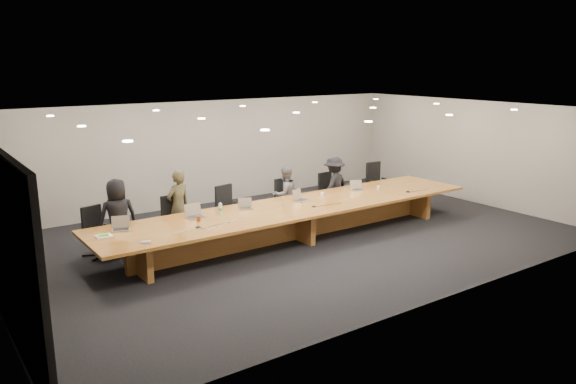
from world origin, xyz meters
The scene contains 28 objects.
ground centered at (0.00, 0.00, 0.00)m, with size 12.00×12.00×0.00m, color black.
back_wall centered at (0.00, 4.00, 1.40)m, with size 12.00×0.02×2.80m, color #B9B3A8.
conference_table centered at (0.00, 0.00, 0.52)m, with size 9.00×1.80×0.75m.
chair_far_left centered at (-3.90, 1.34, 0.52)m, with size 0.53×0.53×1.03m, color black, non-canonical shape.
chair_left centered at (-2.31, 1.19, 0.53)m, with size 0.54×0.54×1.06m, color black, non-canonical shape.
chair_mid_left centered at (-0.94, 1.26, 0.55)m, with size 0.56×0.56×1.10m, color black, non-canonical shape.
chair_mid_right centered at (0.65, 1.26, 0.53)m, with size 0.54×0.54×1.06m, color black, non-canonical shape.
chair_right centered at (2.01, 1.26, 0.53)m, with size 0.54×0.54×1.06m, color black, non-canonical shape.
chair_far_right centered at (3.74, 1.30, 0.57)m, with size 0.58×0.58×1.14m, color black, non-canonical shape.
person_a centered at (-3.52, 1.22, 0.78)m, with size 0.76×0.50×1.56m, color black.
person_b centered at (-2.19, 1.27, 0.79)m, with size 0.58×0.38×1.59m, color #39331F.
person_c centered at (0.54, 1.18, 0.70)m, with size 0.68×0.53×1.40m, color slate.
person_d centered at (2.01, 1.12, 0.74)m, with size 0.95×0.55×1.48m, color black.
laptop_a centered at (-3.74, 0.39, 0.88)m, with size 0.33×0.24×0.26m, color tan, non-canonical shape.
laptop_b centered at (-2.21, 0.39, 0.89)m, with size 0.36×0.26×0.28m, color tan, non-canonical shape.
laptop_c centered at (-1.03, 0.40, 0.86)m, with size 0.29×0.21×0.23m, color tan, non-canonical shape.
laptop_d centered at (0.37, 0.28, 0.88)m, with size 0.34×0.25×0.27m, color #C4B096, non-canonical shape.
laptop_e centered at (2.13, 0.36, 0.87)m, with size 0.31×0.22×0.24m, color #C6B497, non-canonical shape.
water_bottle centered at (-1.69, 0.30, 0.87)m, with size 0.07×0.07×0.23m, color silver.
amber_mug centered at (-2.28, 0.13, 0.80)m, with size 0.08×0.08×0.10m, color brown.
paper_cup_near centered at (1.02, 0.37, 0.80)m, with size 0.08×0.08×0.09m, color white.
paper_cup_far centered at (2.60, 0.14, 0.80)m, with size 0.08×0.08×0.09m, color silver.
notepad centered at (-4.12, 0.21, 0.76)m, with size 0.29×0.23×0.02m, color white.
lime_gadget centered at (-4.13, 0.19, 0.78)m, with size 0.18×0.10×0.03m, color #69C735.
av_box centered at (-3.63, -0.58, 0.76)m, with size 0.17×0.13×0.03m, color silver.
mic_left centered at (-2.49, -0.29, 0.77)m, with size 0.13×0.13×0.03m, color black.
mic_center centered at (0.26, -0.31, 0.76)m, with size 0.11×0.11×0.03m, color black.
mic_right centered at (2.98, -0.49, 0.77)m, with size 0.13×0.13×0.03m, color black.
Camera 1 is at (-6.95, -9.58, 3.82)m, focal length 35.00 mm.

